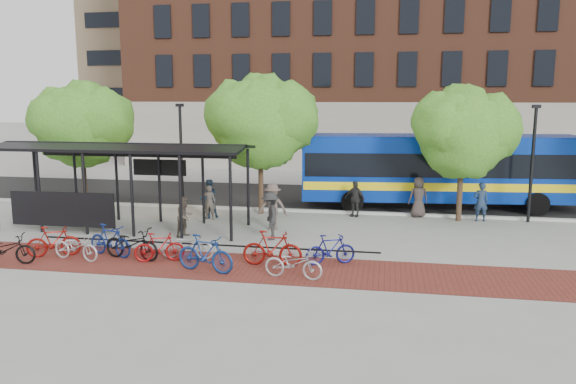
% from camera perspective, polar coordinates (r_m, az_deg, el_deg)
% --- Properties ---
extents(ground, '(160.00, 160.00, 0.00)m').
position_cam_1_polar(ground, '(22.90, 2.76, -4.16)').
color(ground, '#9E9E99').
rests_on(ground, ground).
extents(asphalt_street, '(160.00, 8.00, 0.01)m').
position_cam_1_polar(asphalt_street, '(30.67, 4.69, -0.57)').
color(asphalt_street, black).
rests_on(asphalt_street, ground).
extents(curb, '(160.00, 0.25, 0.12)m').
position_cam_1_polar(curb, '(26.76, 3.87, -1.98)').
color(curb, '#B7B7B2').
rests_on(curb, ground).
extents(brick_strip, '(24.00, 3.00, 0.01)m').
position_cam_1_polar(brick_strip, '(18.55, -5.45, -7.56)').
color(brick_strip, maroon).
rests_on(brick_strip, ground).
extents(bike_rack_rail, '(12.00, 0.05, 0.95)m').
position_cam_1_polar(bike_rack_rail, '(19.75, -8.41, -6.55)').
color(bike_rack_rail, black).
rests_on(bike_rack_rail, ground).
extents(building_brick, '(55.00, 14.00, 20.00)m').
position_cam_1_polar(building_brick, '(48.77, 19.20, 14.58)').
color(building_brick, brown).
rests_on(building_brick, ground).
extents(building_tower, '(22.00, 22.00, 30.00)m').
position_cam_1_polar(building_tower, '(65.51, -7.02, 18.10)').
color(building_tower, '#7A664C').
rests_on(building_tower, ground).
extents(bus_shelter, '(10.60, 3.07, 3.60)m').
position_cam_1_polar(bus_shelter, '(24.32, -16.74, 3.44)').
color(bus_shelter, black).
rests_on(bus_shelter, ground).
extents(tree_a, '(4.90, 4.00, 6.18)m').
position_cam_1_polar(tree_a, '(29.38, -20.11, 6.72)').
color(tree_a, '#382619').
rests_on(tree_a, ground).
extents(tree_b, '(5.15, 4.20, 6.47)m').
position_cam_1_polar(tree_b, '(26.05, -2.59, 7.47)').
color(tree_b, '#382619').
rests_on(tree_b, ground).
extents(tree_c, '(4.66, 3.80, 5.92)m').
position_cam_1_polar(tree_c, '(25.64, 17.54, 6.08)').
color(tree_c, '#382619').
rests_on(tree_c, ground).
extents(lamp_post_left, '(0.35, 0.20, 5.12)m').
position_cam_1_polar(lamp_post_left, '(27.60, -10.79, 3.87)').
color(lamp_post_left, black).
rests_on(lamp_post_left, ground).
extents(lamp_post_right, '(0.35, 0.20, 5.12)m').
position_cam_1_polar(lamp_post_right, '(26.52, 23.58, 2.99)').
color(lamp_post_right, black).
rests_on(lamp_post_right, ground).
extents(bus, '(13.57, 4.28, 3.60)m').
position_cam_1_polar(bus, '(28.47, 15.13, 2.51)').
color(bus, '#082C9A').
rests_on(bus, ground).
extents(bike_0, '(2.04, 1.07, 1.02)m').
position_cam_1_polar(bike_0, '(20.82, -26.76, -5.22)').
color(bike_0, black).
rests_on(bike_0, ground).
extents(bike_1, '(1.84, 1.20, 1.08)m').
position_cam_1_polar(bike_1, '(21.08, -22.71, -4.66)').
color(bike_1, maroon).
rests_on(bike_1, ground).
extents(bike_2, '(1.89, 0.98, 0.95)m').
position_cam_1_polar(bike_2, '(20.37, -20.73, -5.20)').
color(bike_2, silver).
rests_on(bike_2, ground).
extents(bike_3, '(1.94, 1.09, 1.13)m').
position_cam_1_polar(bike_3, '(20.44, -17.62, -4.71)').
color(bike_3, navy).
rests_on(bike_3, ground).
extents(bike_4, '(2.20, 1.12, 1.10)m').
position_cam_1_polar(bike_4, '(19.84, -15.58, -5.08)').
color(bike_4, black).
rests_on(bike_4, ground).
extents(bike_5, '(1.72, 1.00, 1.00)m').
position_cam_1_polar(bike_5, '(19.38, -12.94, -5.48)').
color(bike_5, maroon).
rests_on(bike_5, ground).
extents(bike_6, '(1.90, 0.75, 0.98)m').
position_cam_1_polar(bike_6, '(19.49, -10.22, -5.33)').
color(bike_6, '#A1A1A3').
rests_on(bike_6, ground).
extents(bike_7, '(2.07, 1.02, 1.20)m').
position_cam_1_polar(bike_7, '(17.97, -8.41, -6.22)').
color(bike_7, navy).
rests_on(bike_7, ground).
extents(bike_9, '(1.99, 0.62, 1.18)m').
position_cam_1_polar(bike_9, '(18.41, -1.60, -5.75)').
color(bike_9, maroon).
rests_on(bike_9, ground).
extents(bike_10, '(1.90, 0.87, 0.96)m').
position_cam_1_polar(bike_10, '(17.21, 0.56, -7.25)').
color(bike_10, '#A8A8AB').
rests_on(bike_10, ground).
extents(bike_11, '(1.75, 1.10, 1.02)m').
position_cam_1_polar(bike_11, '(18.63, 4.32, -5.84)').
color(bike_11, navy).
rests_on(bike_11, ground).
extents(pedestrian_1, '(0.60, 0.43, 1.55)m').
position_cam_1_polar(pedestrian_1, '(25.42, -7.99, -1.05)').
color(pedestrian_1, '#48423A').
rests_on(pedestrian_1, ground).
extents(pedestrian_2, '(1.09, 1.06, 1.77)m').
position_cam_1_polar(pedestrian_2, '(25.69, -8.06, -0.69)').
color(pedestrian_2, '#1F3249').
rests_on(pedestrian_2, ground).
extents(pedestrian_3, '(1.31, 0.81, 1.94)m').
position_cam_1_polar(pedestrian_3, '(23.16, -1.59, -1.52)').
color(pedestrian_3, brown).
rests_on(pedestrian_3, ground).
extents(pedestrian_4, '(1.05, 0.72, 1.65)m').
position_cam_1_polar(pedestrian_4, '(25.94, 6.80, -0.68)').
color(pedestrian_4, '#2B2B2B').
rests_on(pedestrian_4, ground).
extents(pedestrian_6, '(1.03, 0.80, 1.85)m').
position_cam_1_polar(pedestrian_6, '(26.29, 13.11, -0.51)').
color(pedestrian_6, '#39312E').
rests_on(pedestrian_6, ground).
extents(pedestrian_7, '(0.68, 0.48, 1.75)m').
position_cam_1_polar(pedestrian_7, '(26.19, 19.00, -0.95)').
color(pedestrian_7, '#20304A').
rests_on(pedestrian_7, ground).
extents(pedestrian_8, '(0.90, 0.98, 1.61)m').
position_cam_1_polar(pedestrian_8, '(22.47, -10.43, -2.47)').
color(pedestrian_8, '#50473B').
rests_on(pedestrian_8, ground).
extents(pedestrian_9, '(1.01, 1.35, 1.86)m').
position_cam_1_polar(pedestrian_9, '(21.65, -1.79, -2.45)').
color(pedestrian_9, '#262626').
rests_on(pedestrian_9, ground).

